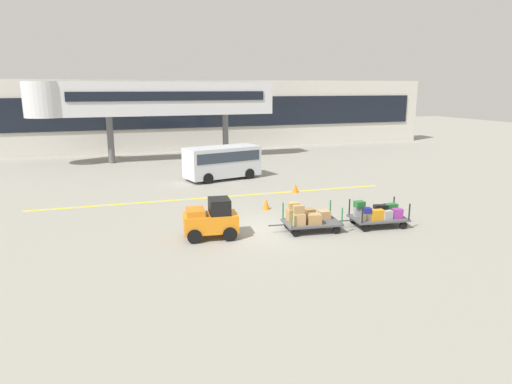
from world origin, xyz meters
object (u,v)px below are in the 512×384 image
object	(u,v)px
baggage_cart_lead	(307,218)
baggage_cart_middle	(378,214)
baggage_tug	(211,220)
safety_cone_near	(266,204)
safety_cone_far	(295,188)
shuttle_van	(222,160)

from	to	relation	value
baggage_cart_lead	baggage_cart_middle	size ratio (longest dim) A/B	1.00
baggage_tug	safety_cone_near	distance (m)	4.85
baggage_tug	baggage_cart_lead	bearing A→B (deg)	-6.49
baggage_cart_lead	baggage_cart_middle	distance (m)	3.19
baggage_tug	safety_cone_far	bearing A→B (deg)	43.94
baggage_tug	safety_cone_far	world-z (taller)	baggage_tug
baggage_cart_lead	shuttle_van	bearing A→B (deg)	92.20
baggage_tug	safety_cone_near	xyz separation A→B (m)	(3.54, 3.29, -0.48)
baggage_cart_middle	shuttle_van	bearing A→B (deg)	106.63
baggage_cart_middle	baggage_tug	bearing A→B (deg)	173.34
baggage_cart_middle	safety_cone_near	size ratio (longest dim) A/B	5.57
shuttle_van	safety_cone_near	bearing A→B (deg)	-89.72
baggage_tug	baggage_cart_middle	distance (m)	7.16
baggage_tug	shuttle_van	world-z (taller)	shuttle_van
shuttle_van	safety_cone_near	world-z (taller)	shuttle_van
baggage_tug	baggage_cart_lead	xyz separation A→B (m)	(3.95, -0.45, -0.19)
baggage_cart_middle	shuttle_van	world-z (taller)	shuttle_van
safety_cone_far	shuttle_van	bearing A→B (deg)	119.29
baggage_cart_lead	safety_cone_far	distance (m)	7.03
baggage_tug	safety_cone_near	size ratio (longest dim) A/B	4.03
baggage_cart_middle	safety_cone_near	distance (m)	5.46
baggage_cart_lead	safety_cone_far	world-z (taller)	baggage_cart_lead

